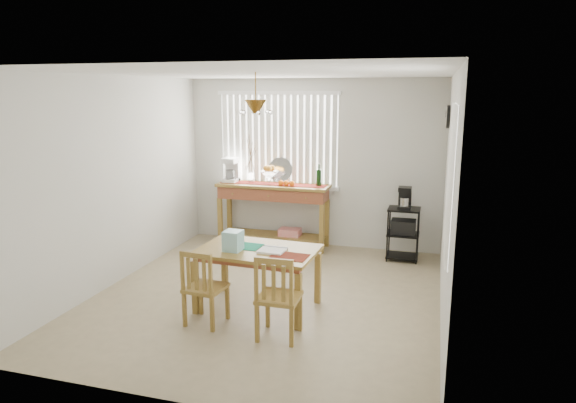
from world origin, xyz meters
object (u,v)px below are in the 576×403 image
(sideboard, at_px, (274,200))
(chair_left, at_px, (204,288))
(chair_right, at_px, (278,297))
(wire_cart, at_px, (403,229))
(cart_items, at_px, (405,198))
(dining_table, at_px, (258,256))

(sideboard, bearing_deg, chair_left, -86.84)
(chair_right, bearing_deg, sideboard, 108.46)
(sideboard, relative_size, chair_left, 2.13)
(wire_cart, relative_size, chair_left, 0.93)
(chair_right, bearing_deg, cart_items, 70.39)
(wire_cart, relative_size, chair_right, 0.87)
(sideboard, relative_size, dining_table, 1.31)
(cart_items, bearing_deg, dining_table, -123.29)
(sideboard, distance_m, wire_cart, 2.03)
(sideboard, bearing_deg, chair_right, -71.54)
(cart_items, xyz_separation_m, chair_right, (-1.01, -2.84, -0.48))
(chair_right, bearing_deg, chair_left, 174.04)
(cart_items, relative_size, chair_left, 0.38)
(wire_cart, distance_m, dining_table, 2.63)
(wire_cart, relative_size, dining_table, 0.57)
(wire_cart, bearing_deg, cart_items, 90.00)
(chair_right, bearing_deg, dining_table, 124.16)
(wire_cart, distance_m, chair_right, 3.01)
(sideboard, height_order, chair_right, sideboard)
(chair_left, relative_size, chair_right, 0.94)
(dining_table, bearing_deg, chair_left, -126.14)
(wire_cart, height_order, cart_items, cart_items)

